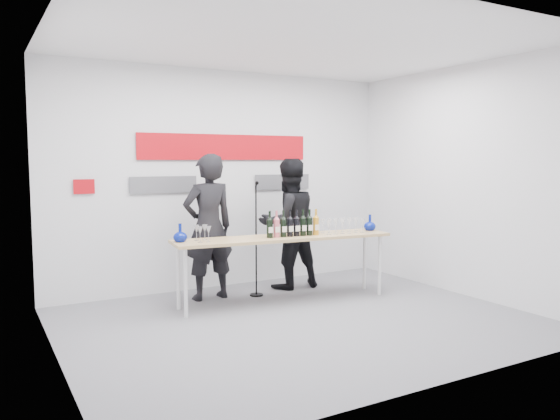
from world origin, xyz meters
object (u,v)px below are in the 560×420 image
at_px(tasting_table, 284,241).
at_px(mic_stand, 256,261).
at_px(presenter_left, 208,227).
at_px(presenter_right, 288,224).

xyz_separation_m(tasting_table, mic_stand, (-0.16, 0.45, -0.31)).
height_order(presenter_left, mic_stand, presenter_left).
distance_m(presenter_left, mic_stand, 0.78).
bearing_deg(presenter_left, mic_stand, 161.62).
height_order(tasting_table, mic_stand, mic_stand).
distance_m(tasting_table, mic_stand, 0.57).
distance_m(presenter_left, presenter_right, 1.20).
height_order(tasting_table, presenter_right, presenter_right).
bearing_deg(presenter_right, mic_stand, 19.15).
height_order(presenter_right, mic_stand, presenter_right).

